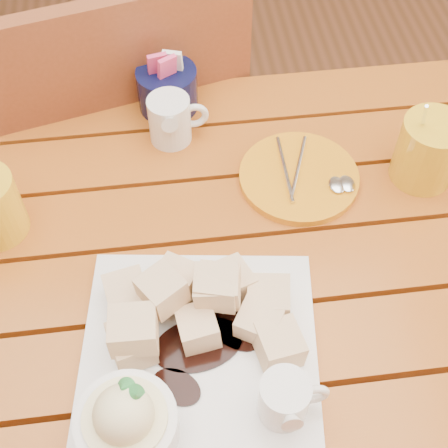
{
  "coord_description": "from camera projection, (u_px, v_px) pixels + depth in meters",
  "views": [
    {
      "loc": [
        -0.01,
        -0.45,
        1.46
      ],
      "look_at": [
        0.05,
        0.03,
        0.82
      ],
      "focal_mm": 50.0,
      "sensor_mm": 36.0,
      "label": 1
    }
  ],
  "objects": [
    {
      "name": "table",
      "position": [
        194.0,
        316.0,
        0.92
      ],
      "size": [
        1.2,
        0.79,
        0.75
      ],
      "color": "#924012",
      "rests_on": "ground"
    },
    {
      "name": "dessert_plate",
      "position": [
        186.0,
        359.0,
        0.73
      ],
      "size": [
        0.32,
        0.32,
        0.11
      ],
      "rotation": [
        0.0,
        0.0,
        -0.14
      ],
      "color": "white",
      "rests_on": "table"
    },
    {
      "name": "coffee_mug_right",
      "position": [
        430.0,
        150.0,
        0.9
      ],
      "size": [
        0.13,
        0.09,
        0.15
      ],
      "rotation": [
        0.0,
        0.0,
        -0.25
      ],
      "color": "gold",
      "rests_on": "table"
    },
    {
      "name": "cream_pitcher",
      "position": [
        171.0,
        119.0,
        0.96
      ],
      "size": [
        0.09,
        0.08,
        0.08
      ],
      "rotation": [
        0.0,
        0.0,
        0.05
      ],
      "color": "white",
      "rests_on": "table"
    },
    {
      "name": "sugar_caddy",
      "position": [
        167.0,
        88.0,
        1.01
      ],
      "size": [
        0.1,
        0.1,
        0.11
      ],
      "color": "black",
      "rests_on": "table"
    },
    {
      "name": "orange_saucer",
      "position": [
        300.0,
        177.0,
        0.93
      ],
      "size": [
        0.18,
        0.18,
        0.02
      ],
      "rotation": [
        0.0,
        0.0,
        -0.21
      ],
      "color": "orange",
      "rests_on": "table"
    },
    {
      "name": "chair_far",
      "position": [
        124.0,
        147.0,
        1.29
      ],
      "size": [
        0.53,
        0.53,
        0.94
      ],
      "rotation": [
        0.0,
        0.0,
        3.38
      ],
      "color": "brown",
      "rests_on": "ground"
    }
  ]
}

